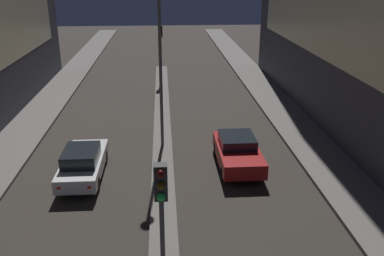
{
  "coord_description": "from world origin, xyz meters",
  "views": [
    {
      "loc": [
        0.11,
        -5.11,
        8.84
      ],
      "look_at": [
        1.46,
        14.28,
        1.52
      ],
      "focal_mm": 40.0,
      "sensor_mm": 36.0,
      "label": 1
    }
  ],
  "objects": [
    {
      "name": "median_strip",
      "position": [
        0.0,
        17.79,
        0.07
      ],
      "size": [
        1.0,
        33.58,
        0.14
      ],
      "color": "#66605B",
      "rests_on": "ground"
    },
    {
      "name": "traffic_light_near",
      "position": [
        0.0,
        3.76,
        3.42
      ],
      "size": [
        0.32,
        0.42,
        4.46
      ],
      "color": "#4C4C51",
      "rests_on": "median_strip"
    },
    {
      "name": "traffic_light_mid",
      "position": [
        0.0,
        28.88,
        3.42
      ],
      "size": [
        0.32,
        0.42,
        4.46
      ],
      "color": "#4C4C51",
      "rests_on": "median_strip"
    },
    {
      "name": "street_lamp",
      "position": [
        0.0,
        15.59,
        6.39
      ],
      "size": [
        0.52,
        0.52,
        9.44
      ],
      "color": "#4C4C51",
      "rests_on": "median_strip"
    },
    {
      "name": "car_left_lane",
      "position": [
        -3.52,
        12.33,
        0.75
      ],
      "size": [
        1.7,
        4.46,
        1.49
      ],
      "color": "silver",
      "rests_on": "ground"
    },
    {
      "name": "car_right_lane",
      "position": [
        3.52,
        13.06,
        0.75
      ],
      "size": [
        1.88,
        4.24,
        1.45
      ],
      "color": "maroon",
      "rests_on": "ground"
    }
  ]
}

